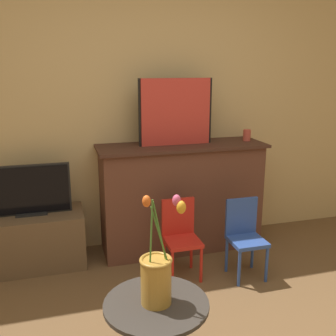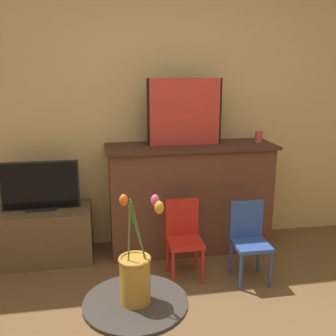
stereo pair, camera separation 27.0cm
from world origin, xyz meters
name	(u,v)px [view 2 (the right image)]	position (x,y,z in m)	size (l,w,h in m)	color
wall_back	(151,98)	(0.00, 2.13, 1.35)	(8.00, 0.06, 2.70)	tan
fireplace_mantel	(190,196)	(0.31, 1.88, 0.50)	(1.48, 0.49, 0.96)	brown
painting	(185,112)	(0.26, 1.88, 1.25)	(0.65, 0.03, 0.57)	black
mantel_candle	(259,137)	(0.94, 1.88, 1.02)	(0.07, 0.07, 0.10)	#CC4C3D
tv_stand	(44,234)	(-0.97, 1.86, 0.23)	(0.81, 0.44, 0.46)	brown
tv_monitor	(40,187)	(-0.97, 1.87, 0.66)	(0.64, 0.12, 0.42)	black
chair_red	(184,234)	(0.15, 1.39, 0.35)	(0.27, 0.27, 0.62)	red
chair_blue	(249,237)	(0.64, 1.26, 0.35)	(0.27, 0.27, 0.62)	#2D4C99
side_table	(136,334)	(-0.33, 0.27, 0.35)	(0.51, 0.51, 0.53)	#332D28
vase_tulips	(136,274)	(-0.33, 0.27, 0.68)	(0.21, 0.16, 0.55)	#B78433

